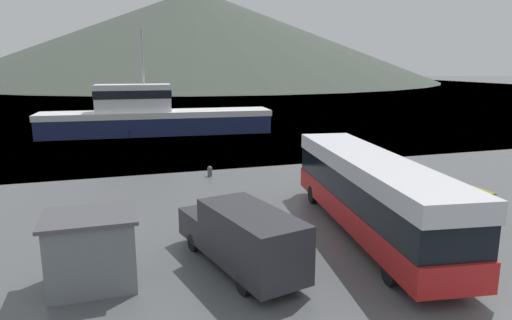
{
  "coord_description": "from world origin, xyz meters",
  "views": [
    {
      "loc": [
        -10.09,
        -6.46,
        7.1
      ],
      "look_at": [
        -2.96,
        16.31,
        2.0
      ],
      "focal_mm": 32.0,
      "sensor_mm": 36.0,
      "label": 1
    }
  ],
  "objects_px": {
    "tour_bus": "(370,191)",
    "small_boat": "(153,129)",
    "delivery_van": "(242,236)",
    "fishing_boat": "(153,116)",
    "dock_kiosk": "(92,250)",
    "storage_bin": "(472,206)"
  },
  "relations": [
    {
      "from": "tour_bus",
      "to": "dock_kiosk",
      "type": "xyz_separation_m",
      "value": [
        -10.98,
        -1.44,
        -0.64
      ]
    },
    {
      "from": "fishing_boat",
      "to": "dock_kiosk",
      "type": "distance_m",
      "value": 32.54
    },
    {
      "from": "storage_bin",
      "to": "fishing_boat",
      "type": "bearing_deg",
      "value": 110.34
    },
    {
      "from": "tour_bus",
      "to": "dock_kiosk",
      "type": "distance_m",
      "value": 11.09
    },
    {
      "from": "tour_bus",
      "to": "dock_kiosk",
      "type": "bearing_deg",
      "value": -164.42
    },
    {
      "from": "tour_bus",
      "to": "small_boat",
      "type": "distance_m",
      "value": 32.11
    },
    {
      "from": "tour_bus",
      "to": "fishing_boat",
      "type": "xyz_separation_m",
      "value": [
        -6.3,
        30.76,
        0.0
      ]
    },
    {
      "from": "small_boat",
      "to": "tour_bus",
      "type": "bearing_deg",
      "value": -18.49
    },
    {
      "from": "tour_bus",
      "to": "small_boat",
      "type": "height_order",
      "value": "tour_bus"
    },
    {
      "from": "small_boat",
      "to": "delivery_van",
      "type": "bearing_deg",
      "value": -29.37
    },
    {
      "from": "delivery_van",
      "to": "small_boat",
      "type": "xyz_separation_m",
      "value": [
        -0.27,
        33.17,
        -0.79
      ]
    },
    {
      "from": "delivery_van",
      "to": "dock_kiosk",
      "type": "xyz_separation_m",
      "value": [
        -4.94,
        0.28,
        0.01
      ]
    },
    {
      "from": "dock_kiosk",
      "to": "small_boat",
      "type": "bearing_deg",
      "value": 81.93
    },
    {
      "from": "delivery_van",
      "to": "small_boat",
      "type": "distance_m",
      "value": 33.18
    },
    {
      "from": "tour_bus",
      "to": "fishing_boat",
      "type": "distance_m",
      "value": 31.4
    },
    {
      "from": "fishing_boat",
      "to": "delivery_van",
      "type": "bearing_deg",
      "value": 4.62
    },
    {
      "from": "delivery_van",
      "to": "storage_bin",
      "type": "bearing_deg",
      "value": -5.75
    },
    {
      "from": "delivery_van",
      "to": "fishing_boat",
      "type": "height_order",
      "value": "fishing_boat"
    },
    {
      "from": "tour_bus",
      "to": "dock_kiosk",
      "type": "height_order",
      "value": "tour_bus"
    },
    {
      "from": "fishing_boat",
      "to": "small_boat",
      "type": "xyz_separation_m",
      "value": [
        -0.02,
        0.7,
        -1.44
      ]
    },
    {
      "from": "dock_kiosk",
      "to": "small_boat",
      "type": "relative_size",
      "value": 0.41
    },
    {
      "from": "storage_bin",
      "to": "delivery_van",
      "type": "bearing_deg",
      "value": -172.36
    }
  ]
}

